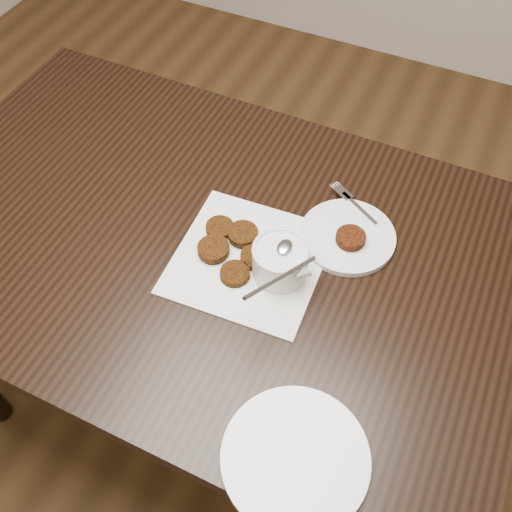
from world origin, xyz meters
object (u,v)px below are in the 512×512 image
(table, at_px, (213,330))
(plate_with_patty, at_px, (348,234))
(sauce_ramekin, at_px, (281,249))
(napkin, at_px, (249,259))
(plate_empty, at_px, (295,458))

(table, height_order, plate_with_patty, plate_with_patty)
(table, bearing_deg, sauce_ramekin, -5.71)
(napkin, height_order, plate_with_patty, plate_with_patty)
(sauce_ramekin, relative_size, plate_empty, 0.63)
(plate_with_patty, height_order, plate_empty, plate_with_patty)
(table, height_order, plate_empty, plate_empty)
(sauce_ramekin, bearing_deg, table, 174.29)
(table, height_order, napkin, napkin)
(plate_with_patty, relative_size, plate_empty, 0.83)
(napkin, bearing_deg, plate_with_patty, 40.32)
(sauce_ramekin, height_order, plate_with_patty, sauce_ramekin)
(sauce_ramekin, distance_m, plate_empty, 0.35)
(napkin, height_order, plate_empty, plate_empty)
(plate_empty, bearing_deg, plate_with_patty, 99.45)
(table, xyz_separation_m, napkin, (0.11, -0.01, 0.38))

